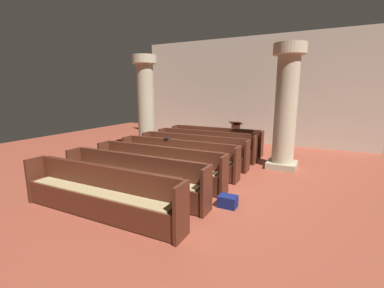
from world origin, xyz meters
TOP-DOWN VIEW (x-y plane):
  - ground_plane at (0.00, 0.00)m, footprint 19.20×19.20m
  - back_wall at (0.00, 6.08)m, footprint 10.00×0.16m
  - pew_row_0 at (-0.60, 3.62)m, footprint 3.49×0.46m
  - pew_row_1 at (-0.60, 2.66)m, footprint 3.49×0.46m
  - pew_row_2 at (-0.60, 1.70)m, footprint 3.49×0.47m
  - pew_row_3 at (-0.60, 0.75)m, footprint 3.49×0.46m
  - pew_row_4 at (-0.60, -0.21)m, footprint 3.49×0.46m
  - pew_row_5 at (-0.60, -1.17)m, footprint 3.49×0.46m
  - pew_row_6 at (-0.60, -2.13)m, footprint 3.49×0.47m
  - pillar_aisle_side at (1.94, 2.59)m, footprint 0.90×0.90m
  - pillar_far_side at (-3.10, 2.76)m, footprint 0.90×0.90m
  - lectern at (-0.13, 4.63)m, footprint 0.48×0.45m
  - hymn_book at (-1.03, 0.94)m, footprint 0.13×0.18m
  - kneeler_box_navy at (1.37, -0.73)m, footprint 0.36×0.26m

SIDE VIEW (x-z plane):
  - ground_plane at x=0.00m, z-range 0.00..0.00m
  - kneeler_box_navy at x=1.37m, z-range 0.00..0.23m
  - lectern at x=-0.13m, z-range -0.09..0.99m
  - pew_row_0 at x=-0.60m, z-range 0.03..0.94m
  - pew_row_1 at x=-0.60m, z-range 0.03..0.94m
  - pew_row_2 at x=-0.60m, z-range 0.03..0.94m
  - pew_row_3 at x=-0.60m, z-range 0.03..0.94m
  - pew_row_4 at x=-0.60m, z-range 0.03..0.94m
  - pew_row_5 at x=-0.60m, z-range 0.03..0.94m
  - pew_row_6 at x=-0.60m, z-range 0.03..0.94m
  - hymn_book at x=-1.03m, z-range 0.91..0.93m
  - pillar_aisle_side at x=1.94m, z-range 0.07..3.61m
  - pillar_far_side at x=-3.10m, z-range 0.07..3.61m
  - back_wall at x=0.00m, z-range 0.00..4.50m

